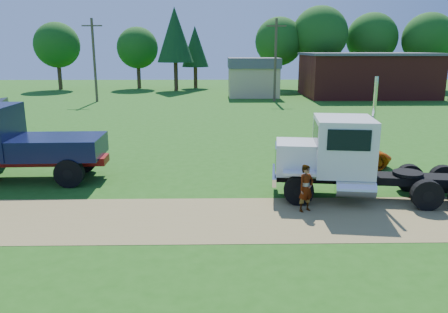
{
  "coord_description": "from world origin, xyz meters",
  "views": [
    {
      "loc": [
        -0.63,
        -14.4,
        5.84
      ],
      "look_at": [
        -0.31,
        2.65,
        1.6
      ],
      "focal_mm": 35.0,
      "sensor_mm": 36.0,
      "label": 1
    }
  ],
  "objects_px": {
    "navy_truck": "(6,143)",
    "spectator_a": "(306,188)",
    "orange_pickup": "(342,154)",
    "white_semi_tractor": "(345,158)"
  },
  "relations": [
    {
      "from": "spectator_a",
      "to": "orange_pickup",
      "type": "bearing_deg",
      "value": 32.73
    },
    {
      "from": "navy_truck",
      "to": "spectator_a",
      "type": "xyz_separation_m",
      "value": [
        12.66,
        -4.16,
        -0.86
      ]
    },
    {
      "from": "orange_pickup",
      "to": "spectator_a",
      "type": "distance_m",
      "value": 6.69
    },
    {
      "from": "white_semi_tractor",
      "to": "spectator_a",
      "type": "distance_m",
      "value": 2.48
    },
    {
      "from": "white_semi_tractor",
      "to": "navy_truck",
      "type": "distance_m",
      "value": 14.7
    },
    {
      "from": "orange_pickup",
      "to": "spectator_a",
      "type": "relative_size",
      "value": 2.82
    },
    {
      "from": "navy_truck",
      "to": "spectator_a",
      "type": "distance_m",
      "value": 13.35
    },
    {
      "from": "navy_truck",
      "to": "orange_pickup",
      "type": "height_order",
      "value": "navy_truck"
    },
    {
      "from": "white_semi_tractor",
      "to": "orange_pickup",
      "type": "relative_size",
      "value": 1.63
    },
    {
      "from": "white_semi_tractor",
      "to": "spectator_a",
      "type": "xyz_separation_m",
      "value": [
        -1.8,
        -1.52,
        -0.75
      ]
    }
  ]
}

